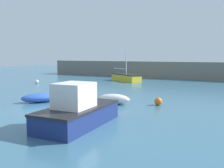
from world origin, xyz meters
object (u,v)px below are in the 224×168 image
(motorboat_grey_hull, at_px, (77,111))
(dinghy_near_pier, at_px, (114,99))
(mooring_buoy_yellow, at_px, (79,85))
(mooring_buoy_orange, at_px, (158,101))
(rowboat_blue_near, at_px, (40,98))
(sailboat_twin_hulled, at_px, (126,77))
(mooring_buoy_white, at_px, (37,82))

(motorboat_grey_hull, bearing_deg, dinghy_near_pier, 6.99)
(mooring_buoy_yellow, distance_m, mooring_buoy_orange, 12.78)
(rowboat_blue_near, bearing_deg, mooring_buoy_orange, -29.33)
(dinghy_near_pier, bearing_deg, mooring_buoy_orange, 12.77)
(rowboat_blue_near, height_order, mooring_buoy_orange, rowboat_blue_near)
(motorboat_grey_hull, relative_size, mooring_buoy_yellow, 11.00)
(rowboat_blue_near, xyz_separation_m, sailboat_twin_hulled, (-1.47, 17.74, 0.16))
(sailboat_twin_hulled, height_order, mooring_buoy_orange, sailboat_twin_hulled)
(sailboat_twin_hulled, relative_size, dinghy_near_pier, 2.23)
(motorboat_grey_hull, relative_size, dinghy_near_pier, 2.09)
(mooring_buoy_orange, xyz_separation_m, mooring_buoy_white, (-18.23, 6.08, -0.04))
(motorboat_grey_hull, relative_size, sailboat_twin_hulled, 0.94)
(dinghy_near_pier, bearing_deg, mooring_buoy_white, 147.26)
(motorboat_grey_hull, xyz_separation_m, rowboat_blue_near, (-6.37, 3.78, -0.42))
(dinghy_near_pier, distance_m, mooring_buoy_orange, 3.18)
(sailboat_twin_hulled, height_order, dinghy_near_pier, sailboat_twin_hulled)
(mooring_buoy_yellow, bearing_deg, sailboat_twin_hulled, 78.55)
(sailboat_twin_hulled, bearing_deg, motorboat_grey_hull, -40.35)
(rowboat_blue_near, distance_m, mooring_buoy_yellow, 9.62)
(motorboat_grey_hull, relative_size, mooring_buoy_white, 11.11)
(dinghy_near_pier, relative_size, mooring_buoy_orange, 4.52)
(mooring_buoy_orange, relative_size, mooring_buoy_white, 1.18)
(motorboat_grey_hull, distance_m, mooring_buoy_white, 21.05)
(motorboat_grey_hull, height_order, sailboat_twin_hulled, sailboat_twin_hulled)
(mooring_buoy_white, bearing_deg, mooring_buoy_orange, -18.46)
(mooring_buoy_yellow, bearing_deg, rowboat_blue_near, -70.43)
(dinghy_near_pier, bearing_deg, sailboat_twin_hulled, 105.64)
(sailboat_twin_hulled, xyz_separation_m, mooring_buoy_yellow, (-1.76, -8.67, -0.27))
(sailboat_twin_hulled, height_order, mooring_buoy_yellow, sailboat_twin_hulled)
(mooring_buoy_yellow, xyz_separation_m, mooring_buoy_white, (-6.84, 0.30, -0.00))
(rowboat_blue_near, bearing_deg, mooring_buoy_yellow, 58.37)
(sailboat_twin_hulled, xyz_separation_m, mooring_buoy_orange, (9.63, -14.46, -0.23))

